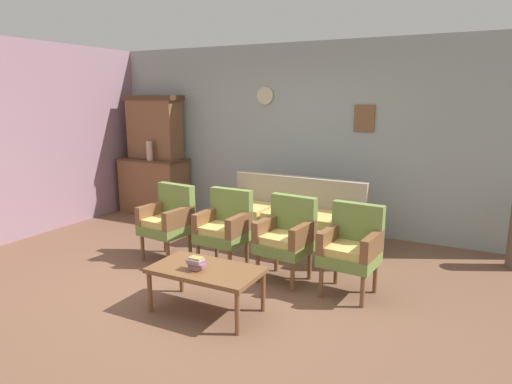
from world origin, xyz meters
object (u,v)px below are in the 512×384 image
at_px(vase_on_cabinet, 149,151).
at_px(armchair_near_cabinet, 287,235).
at_px(side_cabinet, 154,186).
at_px(floral_couch, 290,223).
at_px(armchair_near_couch_end, 352,246).
at_px(book_stack_on_table, 196,263).
at_px(armchair_by_doorway, 168,219).
at_px(coffee_table, 206,273).
at_px(armchair_row_middle, 225,226).

xyz_separation_m(vase_on_cabinet, armchair_near_cabinet, (3.03, -1.43, -0.59)).
height_order(side_cabinet, floral_couch, side_cabinet).
bearing_deg(armchair_near_couch_end, side_cabinet, 156.77).
bearing_deg(book_stack_on_table, armchair_by_doorway, 137.04).
distance_m(side_cabinet, vase_on_cabinet, 0.65).
bearing_deg(armchair_near_cabinet, coffee_table, -109.28).
distance_m(floral_couch, armchair_near_couch_end, 1.50).
height_order(floral_couch, coffee_table, floral_couch).
relative_size(armchair_row_middle, armchair_near_cabinet, 1.00).
bearing_deg(armchair_near_cabinet, armchair_near_couch_end, -2.53).
xyz_separation_m(side_cabinet, vase_on_cabinet, (0.10, -0.19, 0.62)).
bearing_deg(armchair_row_middle, armchair_near_couch_end, -1.49).
relative_size(side_cabinet, coffee_table, 1.16).
bearing_deg(coffee_table, side_cabinet, 136.52).
height_order(floral_couch, armchair_by_doorway, same).
bearing_deg(armchair_by_doorway, book_stack_on_table, -42.96).
bearing_deg(vase_on_cabinet, armchair_near_cabinet, -25.24).
bearing_deg(floral_couch, armchair_row_middle, -112.15).
height_order(armchair_by_doorway, armchair_near_cabinet, same).
height_order(armchair_by_doorway, book_stack_on_table, armchair_by_doorway).
xyz_separation_m(side_cabinet, armchair_near_couch_end, (3.84, -1.65, 0.03)).
relative_size(side_cabinet, armchair_near_couch_end, 1.28).
bearing_deg(armchair_by_doorway, armchair_row_middle, 4.33).
height_order(armchair_row_middle, coffee_table, armchair_row_middle).
relative_size(coffee_table, book_stack_on_table, 6.20).
bearing_deg(side_cabinet, armchair_by_doorway, -46.15).
bearing_deg(armchair_near_couch_end, book_stack_on_table, -136.69).
height_order(vase_on_cabinet, armchair_row_middle, vase_on_cabinet).
bearing_deg(floral_couch, armchair_near_cabinet, -69.36).
height_order(vase_on_cabinet, armchair_near_cabinet, vase_on_cabinet).
height_order(side_cabinet, armchair_row_middle, side_cabinet).
xyz_separation_m(armchair_near_couch_end, book_stack_on_table, (-1.12, -1.06, -0.02)).
xyz_separation_m(vase_on_cabinet, armchair_by_doorway, (1.50, -1.48, -0.59)).
height_order(armchair_near_couch_end, coffee_table, armchair_near_couch_end).
bearing_deg(armchair_by_doorway, armchair_near_couch_end, 0.48).
distance_m(floral_couch, book_stack_on_table, 2.08).
xyz_separation_m(armchair_near_cabinet, book_stack_on_table, (-0.41, -1.09, -0.02)).
xyz_separation_m(armchair_row_middle, book_stack_on_table, (0.36, -1.10, -0.02)).
height_order(coffee_table, book_stack_on_table, book_stack_on_table).
bearing_deg(book_stack_on_table, armchair_row_middle, 108.11).
bearing_deg(side_cabinet, book_stack_on_table, -44.88).
bearing_deg(armchair_near_cabinet, side_cabinet, 152.67).
xyz_separation_m(floral_couch, armchair_by_doorway, (-1.16, -1.04, 0.17)).
height_order(side_cabinet, book_stack_on_table, side_cabinet).
bearing_deg(coffee_table, book_stack_on_table, -126.50).
xyz_separation_m(side_cabinet, armchair_near_cabinet, (3.13, -1.62, 0.03)).
height_order(vase_on_cabinet, coffee_table, vase_on_cabinet).
height_order(armchair_by_doorway, coffee_table, armchair_by_doorway).
xyz_separation_m(vase_on_cabinet, armchair_near_couch_end, (3.74, -1.46, -0.59)).
xyz_separation_m(side_cabinet, armchair_row_middle, (2.36, -1.61, 0.03)).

